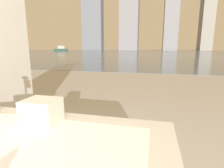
# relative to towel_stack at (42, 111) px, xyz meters

# --- Properties ---
(towel_stack) EXTENTS (0.22, 0.19, 0.16)m
(towel_stack) POSITION_rel_towel_stack_xyz_m (0.00, 0.00, 0.00)
(towel_stack) COLOR silver
(towel_stack) RESTS_ON bathtub
(harbor_water) EXTENTS (180.00, 110.00, 0.01)m
(harbor_water) POSITION_rel_towel_stack_xyz_m (0.04, 61.08, -0.56)
(harbor_water) COLOR slate
(harbor_water) RESTS_ON ground_plane
(harbor_boat_1) EXTENTS (3.88, 5.85, 2.08)m
(harbor_boat_1) POSITION_rel_towel_stack_xyz_m (-34.83, 61.69, 0.18)
(harbor_boat_1) COLOR #335647
(harbor_boat_1) RESTS_ON harbor_water
(harbor_boat_2) EXTENTS (1.40, 3.79, 1.41)m
(harbor_boat_2) POSITION_rel_towel_stack_xyz_m (-39.50, 45.24, -0.06)
(harbor_boat_2) COLOR navy
(harbor_boat_2) RESTS_ON harbor_water
(skyline_tower_0) EXTENTS (13.72, 6.82, 47.58)m
(skyline_tower_0) POSITION_rel_towel_stack_xyz_m (-41.33, 117.08, 23.23)
(skyline_tower_0) COLOR slate
(skyline_tower_0) RESTS_ON ground_plane
(skyline_tower_3) EXTENTS (6.60, 10.30, 52.03)m
(skyline_tower_3) POSITION_rel_towel_stack_xyz_m (29.52, 117.08, 25.45)
(skyline_tower_3) COLOR gray
(skyline_tower_3) RESTS_ON ground_plane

